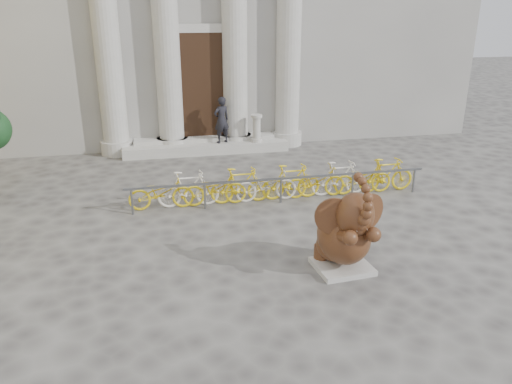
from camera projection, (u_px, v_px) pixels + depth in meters
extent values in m
plane|color=#474442|center=(262.00, 278.00, 9.92)|extent=(80.00, 80.00, 0.00)
cube|color=black|center=(202.00, 87.00, 18.21)|extent=(2.40, 0.16, 4.00)
cylinder|color=#A8A59E|center=(107.00, 40.00, 16.88)|extent=(0.90, 0.90, 8.00)
cylinder|color=#A8A59E|center=(166.00, 39.00, 17.27)|extent=(0.90, 0.90, 8.00)
cylinder|color=#A8A59E|center=(235.00, 38.00, 17.74)|extent=(0.90, 0.90, 8.00)
cylinder|color=#A8A59E|center=(289.00, 38.00, 18.13)|extent=(0.90, 0.90, 8.00)
cube|color=#A8A59E|center=(206.00, 147.00, 18.47)|extent=(6.00, 1.20, 0.36)
cube|color=#A8A59E|center=(342.00, 266.00, 10.24)|extent=(1.18, 1.08, 0.11)
ellipsoid|color=black|center=(338.00, 244.00, 10.32)|extent=(0.99, 0.95, 0.70)
ellipsoid|color=black|center=(344.00, 235.00, 10.02)|extent=(1.16, 1.40, 1.14)
cylinder|color=black|center=(322.00, 251.00, 10.43)|extent=(0.36, 0.36, 0.29)
cylinder|color=black|center=(347.00, 248.00, 10.60)|extent=(0.36, 0.36, 0.29)
cylinder|color=black|center=(343.00, 236.00, 9.48)|extent=(0.32, 0.67, 0.44)
cylinder|color=black|center=(366.00, 233.00, 9.61)|extent=(0.32, 0.67, 0.44)
ellipsoid|color=black|center=(355.00, 215.00, 9.45)|extent=(0.80, 0.76, 0.88)
cylinder|color=black|center=(334.00, 216.00, 9.48)|extent=(0.74, 0.22, 0.75)
cylinder|color=black|center=(369.00, 212.00, 9.68)|extent=(0.71, 0.34, 0.75)
cone|color=beige|center=(353.00, 228.00, 9.28)|extent=(0.16, 0.26, 0.12)
cone|color=beige|center=(366.00, 227.00, 9.35)|extent=(0.12, 0.26, 0.12)
cube|color=slate|center=(281.00, 179.00, 13.47)|extent=(8.32, 0.06, 0.06)
cylinder|color=slate|center=(132.00, 202.00, 12.82)|extent=(0.06, 0.06, 0.70)
cylinder|color=slate|center=(205.00, 196.00, 13.18)|extent=(0.06, 0.06, 0.70)
cylinder|color=slate|center=(281.00, 191.00, 13.59)|extent=(0.06, 0.06, 0.70)
cylinder|color=slate|center=(352.00, 185.00, 14.00)|extent=(0.06, 0.06, 0.70)
cylinder|color=slate|center=(414.00, 181.00, 14.37)|extent=(0.06, 0.06, 0.70)
imported|color=yellow|center=(161.00, 191.00, 13.14)|extent=(1.70, 0.50, 1.00)
imported|color=silver|center=(188.00, 189.00, 13.28)|extent=(1.66, 0.47, 1.00)
imported|color=yellow|center=(215.00, 187.00, 13.42)|extent=(1.70, 0.50, 1.00)
imported|color=yellow|center=(241.00, 185.00, 13.56)|extent=(1.66, 0.47, 1.00)
imported|color=silver|center=(266.00, 183.00, 13.70)|extent=(1.70, 0.50, 1.00)
imported|color=yellow|center=(291.00, 182.00, 13.84)|extent=(1.66, 0.47, 1.00)
imported|color=yellow|center=(315.00, 180.00, 13.98)|extent=(1.70, 0.50, 1.00)
imported|color=silver|center=(339.00, 178.00, 14.12)|extent=(1.66, 0.47, 1.00)
imported|color=yellow|center=(363.00, 176.00, 14.26)|extent=(1.70, 0.50, 1.00)
imported|color=yellow|center=(386.00, 175.00, 14.40)|extent=(1.66, 0.47, 1.00)
imported|color=black|center=(222.00, 120.00, 18.07)|extent=(0.72, 0.61, 1.68)
cylinder|color=#A8A59E|center=(257.00, 140.00, 18.48)|extent=(0.41, 0.41, 0.12)
cylinder|color=#A8A59E|center=(257.00, 129.00, 18.34)|extent=(0.29, 0.29, 0.92)
cylinder|color=#A8A59E|center=(257.00, 116.00, 18.16)|extent=(0.41, 0.41, 0.10)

